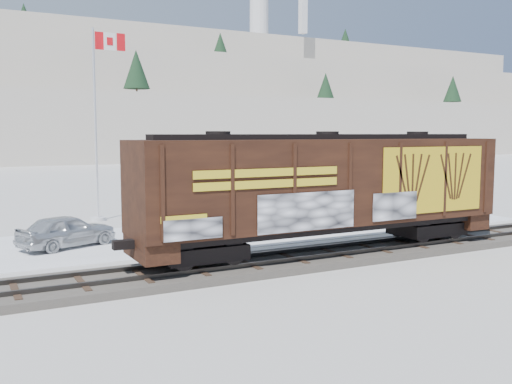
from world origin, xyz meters
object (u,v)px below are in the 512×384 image
flagpole (98,151)px  car_dark (285,217)px  hopper_railcar (327,186)px  car_silver (67,231)px  car_white (257,219)px

flagpole → car_dark: 11.73m
flagpole → car_dark: flagpole is taller
hopper_railcar → car_silver: size_ratio=3.62×
flagpole → car_white: size_ratio=2.44×
car_silver → car_dark: 11.06m
flagpole → car_white: (6.11, -8.21, -3.29)m
car_dark → hopper_railcar: bearing=-178.5°
hopper_railcar → flagpole: size_ratio=1.43×
hopper_railcar → car_dark: size_ratio=3.57×
hopper_railcar → car_dark: hopper_railcar is taller
flagpole → car_silver: 8.67m
flagpole → car_dark: (7.95, -7.93, -3.39)m
hopper_railcar → flagpole: bearing=111.4°
car_white → car_dark: bearing=-66.7°
car_silver → car_dark: car_silver is taller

